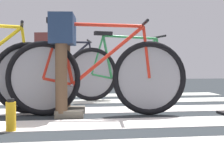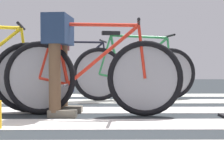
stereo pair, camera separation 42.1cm
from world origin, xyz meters
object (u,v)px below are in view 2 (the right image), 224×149
(bicycle_1_of_4, at_px, (91,75))
(bicycle_4_of_4, at_px, (77,70))
(bicycle_3_of_4, at_px, (136,72))
(cyclist_1_of_4, at_px, (59,51))
(cyclist_4_of_4, at_px, (60,55))

(bicycle_1_of_4, height_order, bicycle_4_of_4, same)
(bicycle_3_of_4, bearing_deg, bicycle_4_of_4, 120.38)
(cyclist_1_of_4, xyz_separation_m, bicycle_4_of_4, (-0.07, 2.30, -0.24))
(bicycle_4_of_4, distance_m, cyclist_4_of_4, 0.41)
(bicycle_1_of_4, bearing_deg, bicycle_3_of_4, 72.30)
(bicycle_1_of_4, bearing_deg, bicycle_4_of_4, 104.58)
(cyclist_1_of_4, distance_m, cyclist_4_of_4, 2.38)
(bicycle_1_of_4, height_order, cyclist_4_of_4, cyclist_4_of_4)
(bicycle_1_of_4, distance_m, cyclist_4_of_4, 2.49)
(bicycle_4_of_4, height_order, cyclist_4_of_4, cyclist_4_of_4)
(bicycle_4_of_4, xyz_separation_m, cyclist_4_of_4, (-0.31, 0.06, 0.27))
(bicycle_1_of_4, distance_m, cyclist_1_of_4, 0.39)
(bicycle_1_of_4, relative_size, bicycle_4_of_4, 1.01)
(cyclist_1_of_4, relative_size, bicycle_3_of_4, 0.56)
(bicycle_3_of_4, xyz_separation_m, bicycle_4_of_4, (-0.91, 1.07, 0.00))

